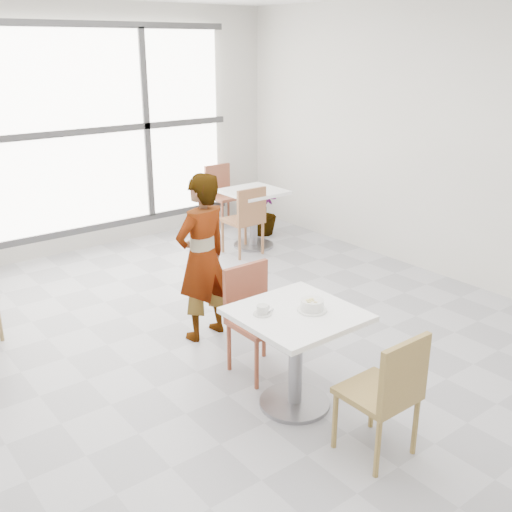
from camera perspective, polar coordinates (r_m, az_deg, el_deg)
floor at (r=5.09m, az=-2.11°, el=-9.75°), size 7.00×7.00×0.00m
wall_back at (r=7.62m, az=-18.26°, el=11.21°), size 6.00×0.00×6.00m
wall_right at (r=6.72m, az=19.23°, el=10.08°), size 0.00×7.00×7.00m
window at (r=7.56m, az=-18.08°, el=11.17°), size 4.60×0.07×2.52m
main_table at (r=4.24m, az=3.88°, el=-8.16°), size 0.80×0.80×0.75m
chair_near at (r=3.82m, az=12.61°, el=-12.38°), size 0.42×0.42×0.87m
chair_far at (r=4.72m, az=-0.18°, el=-5.39°), size 0.42×0.42×0.87m
oatmeal_bowl at (r=4.15m, az=5.43°, el=-4.72°), size 0.21×0.21×0.09m
coffee_cup at (r=4.08m, az=0.65°, el=-5.24°), size 0.16×0.13×0.07m
person at (r=5.17m, az=-5.20°, el=-0.18°), size 0.59×0.44×1.50m
bg_table_right at (r=7.64m, az=-0.23°, el=4.43°), size 0.70×0.70×0.75m
bg_chair_right_near at (r=7.30m, az=-0.93°, el=3.83°), size 0.42×0.42×0.87m
bg_chair_right_far at (r=8.60m, az=-3.31°, el=6.25°), size 0.42×0.42×0.87m
plant_right at (r=8.18m, az=0.69°, el=4.32°), size 0.38×0.38×0.65m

